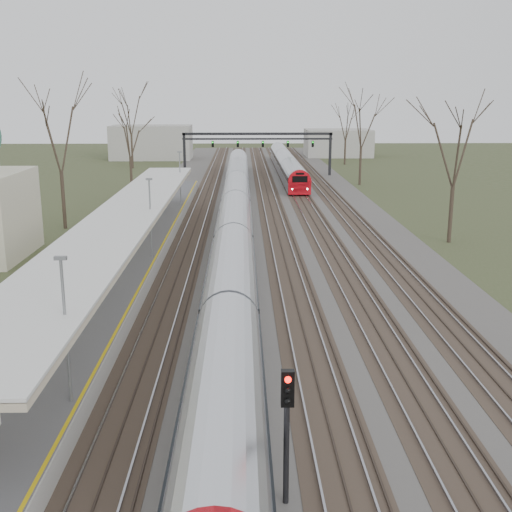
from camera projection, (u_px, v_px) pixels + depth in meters
The scene contains 9 objects.
track_bed at pixel (265, 213), 61.74m from camera, with size 24.00×160.00×0.22m.
platform at pixel (140, 252), 44.46m from camera, with size 3.50×69.00×1.00m, color #9E9B93.
canopy at pixel (126, 215), 39.25m from camera, with size 4.10×50.00×3.11m.
signal_gantry at pixel (258, 141), 89.65m from camera, with size 21.00×0.59×6.08m.
tree_west_far at pixel (59, 134), 52.66m from camera, with size 5.50×5.50×11.33m.
tree_east_far at pixel (456, 148), 47.66m from camera, with size 5.00×5.00×10.30m.
train_near at pixel (236, 208), 56.18m from camera, with size 2.62×90.21×3.05m.
train_far at pixel (286, 164), 93.01m from camera, with size 2.62×45.21×3.05m.
signal_post at pixel (287, 417), 17.00m from camera, with size 0.35×0.45×4.10m.
Camera 1 is at (-1.90, -5.87, 11.00)m, focal length 45.00 mm.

